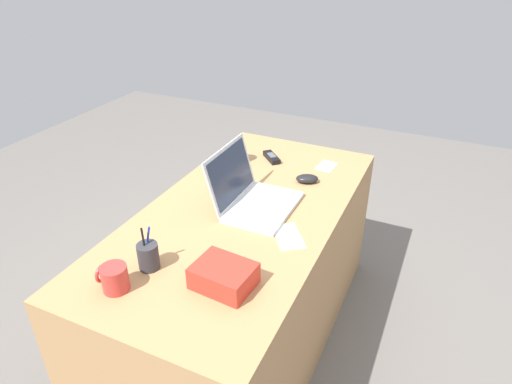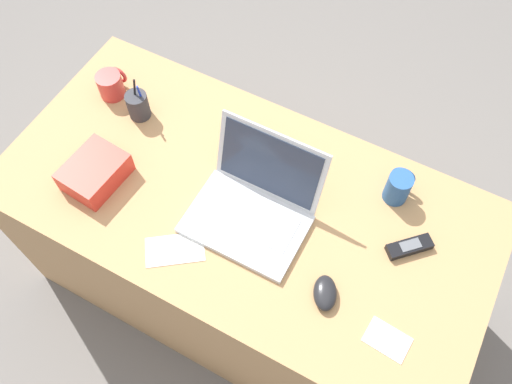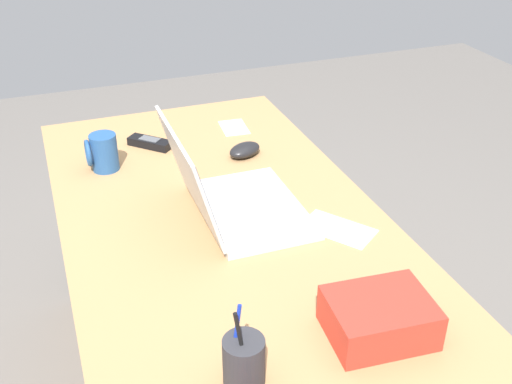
# 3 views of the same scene
# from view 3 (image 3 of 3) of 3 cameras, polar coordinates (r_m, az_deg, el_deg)

# --- Properties ---
(desk) EXTENTS (1.53, 0.76, 0.71)m
(desk) POSITION_cam_3_polar(r_m,az_deg,el_deg) (1.70, -2.19, -13.33)
(desk) COLOR tan
(desk) RESTS_ON ground
(laptop) EXTENTS (0.35, 0.30, 0.24)m
(laptop) POSITION_cam_3_polar(r_m,az_deg,el_deg) (1.50, -2.24, -0.58)
(laptop) COLOR silver
(laptop) RESTS_ON desk
(computer_mouse) EXTENTS (0.10, 0.12, 0.04)m
(computer_mouse) POSITION_cam_3_polar(r_m,az_deg,el_deg) (1.80, -1.04, 3.86)
(computer_mouse) COLOR black
(computer_mouse) RESTS_ON desk
(coffee_mug_tall) EXTENTS (0.07, 0.09, 0.10)m
(coffee_mug_tall) POSITION_cam_3_polar(r_m,az_deg,el_deg) (1.76, -13.85, 3.54)
(coffee_mug_tall) COLOR #26518C
(coffee_mug_tall) RESTS_ON desk
(cordless_phone) EXTENTS (0.13, 0.13, 0.03)m
(cordless_phone) POSITION_cam_3_polar(r_m,az_deg,el_deg) (1.88, -9.67, 4.46)
(cordless_phone) COLOR black
(cordless_phone) RESTS_ON desk
(pen_holder) EXTENTS (0.07, 0.07, 0.16)m
(pen_holder) POSITION_cam_3_polar(r_m,az_deg,el_deg) (1.08, -1.13, -15.26)
(pen_holder) COLOR #333338
(pen_holder) RESTS_ON desk
(snack_bag) EXTENTS (0.16, 0.20, 0.08)m
(snack_bag) POSITION_cam_3_polar(r_m,az_deg,el_deg) (1.19, 11.18, -11.19)
(snack_bag) COLOR red
(snack_bag) RESTS_ON desk
(paper_note_near_laptop) EXTENTS (0.19, 0.18, 0.00)m
(paper_note_near_laptop) POSITION_cam_3_polar(r_m,az_deg,el_deg) (1.49, 7.47, -3.36)
(paper_note_near_laptop) COLOR white
(paper_note_near_laptop) RESTS_ON desk
(paper_note_left) EXTENTS (0.12, 0.09, 0.00)m
(paper_note_left) POSITION_cam_3_polar(r_m,az_deg,el_deg) (1.98, -2.03, 5.92)
(paper_note_left) COLOR white
(paper_note_left) RESTS_ON desk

